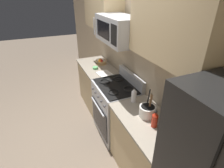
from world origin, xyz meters
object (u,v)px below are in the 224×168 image
(range_oven, at_px, (116,109))
(microwave, at_px, (119,29))
(bottle_soy, at_px, (162,133))
(fruit_basket, at_px, (101,62))
(cutting_board, at_px, (105,74))
(bottle_hot_sauce, at_px, (155,120))
(prep_bowl, at_px, (95,68))
(utensil_crock, at_px, (147,111))
(bottle_vinegar, at_px, (134,95))

(range_oven, xyz_separation_m, microwave, (-0.00, 0.03, 1.31))
(bottle_soy, bearing_deg, fruit_basket, 175.69)
(fruit_basket, distance_m, cutting_board, 0.53)
(bottle_hot_sauce, bearing_deg, microwave, 178.57)
(range_oven, relative_size, cutting_board, 3.51)
(microwave, height_order, prep_bowl, microwave)
(utensil_crock, distance_m, prep_bowl, 1.61)
(cutting_board, distance_m, bottle_hot_sauce, 1.48)
(microwave, xyz_separation_m, bottle_soy, (1.20, -0.08, -0.77))
(bottle_hot_sauce, distance_m, bottle_vinegar, 0.52)
(cutting_board, height_order, bottle_hot_sauce, bottle_hot_sauce)
(microwave, bearing_deg, cutting_board, -176.25)
(microwave, height_order, bottle_vinegar, microwave)
(bottle_soy, bearing_deg, range_oven, 177.58)
(bottle_hot_sauce, xyz_separation_m, prep_bowl, (-1.79, -0.08, -0.07))
(range_oven, distance_m, microwave, 1.31)
(range_oven, bearing_deg, fruit_basket, 173.41)
(cutting_board, relative_size, bottle_vinegar, 1.46)
(microwave, xyz_separation_m, bottle_vinegar, (0.48, 0.01, -0.77))
(range_oven, distance_m, bottle_hot_sauce, 1.14)
(cutting_board, xyz_separation_m, bottle_soy, (1.67, -0.05, 0.09))
(bottle_hot_sauce, bearing_deg, cutting_board, -179.77)
(range_oven, height_order, bottle_soy, bottle_soy)
(range_oven, xyz_separation_m, prep_bowl, (-0.79, -0.08, 0.46))
(range_oven, xyz_separation_m, bottle_hot_sauce, (1.00, 0.00, 0.53))
(microwave, bearing_deg, bottle_hot_sauce, -1.43)
(bottle_vinegar, bearing_deg, bottle_hot_sauce, -4.06)
(utensil_crock, relative_size, bottle_hot_sauce, 1.65)
(microwave, xyz_separation_m, fruit_basket, (-0.98, 0.09, -0.83))
(fruit_basket, relative_size, bottle_vinegar, 1.09)
(cutting_board, xyz_separation_m, bottle_hot_sauce, (1.47, 0.01, 0.09))
(microwave, height_order, fruit_basket, microwave)
(fruit_basket, bearing_deg, bottle_hot_sauce, -3.26)
(bottle_soy, bearing_deg, microwave, 176.36)
(prep_bowl, bearing_deg, bottle_hot_sauce, 2.55)
(microwave, height_order, bottle_soy, microwave)
(range_oven, bearing_deg, prep_bowl, -174.26)
(range_oven, xyz_separation_m, bottle_soy, (1.20, -0.05, 0.53))
(bottle_soy, relative_size, prep_bowl, 2.01)
(fruit_basket, xyz_separation_m, prep_bowl, (0.19, -0.19, -0.03))
(utensil_crock, relative_size, bottle_soy, 1.61)
(bottle_soy, height_order, prep_bowl, bottle_soy)
(utensil_crock, bearing_deg, bottle_vinegar, 179.21)
(utensil_crock, height_order, fruit_basket, utensil_crock)
(utensil_crock, xyz_separation_m, prep_bowl, (-1.61, -0.11, -0.05))
(range_oven, height_order, fruit_basket, range_oven)
(fruit_basket, distance_m, bottle_vinegar, 1.47)
(range_oven, distance_m, prep_bowl, 0.92)
(fruit_basket, xyz_separation_m, bottle_soy, (2.19, -0.16, 0.05))
(utensil_crock, height_order, prep_bowl, utensil_crock)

